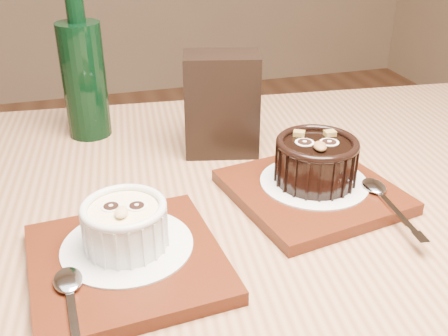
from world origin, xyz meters
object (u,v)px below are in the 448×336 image
object	(u,v)px
ramekin_white	(125,223)
green_bottle	(84,76)
table	(248,288)
condiment_stand	(222,105)
tray_right	(312,191)
ramekin_dark	(316,159)
tray_left	(127,262)

from	to	relation	value
ramekin_white	green_bottle	bearing A→B (deg)	106.70
ramekin_white	green_bottle	size ratio (longest dim) A/B	0.35
table	condiment_stand	bearing A→B (deg)	83.81
tray_right	condiment_stand	size ratio (longest dim) A/B	1.29
tray_right	green_bottle	xyz separation A→B (m)	(-0.24, 0.26, 0.08)
ramekin_white	ramekin_dark	world-z (taller)	ramekin_dark
table	tray_right	xyz separation A→B (m)	(0.09, 0.04, 0.10)
ramekin_dark	green_bottle	xyz separation A→B (m)	(-0.25, 0.26, 0.04)
condiment_stand	tray_left	bearing A→B (deg)	-125.21
ramekin_white	condiment_stand	xyz separation A→B (m)	(0.16, 0.21, 0.03)
table	ramekin_white	distance (m)	0.19
table	ramekin_white	world-z (taller)	ramekin_white
tray_left	ramekin_white	bearing A→B (deg)	79.28
tray_right	tray_left	bearing A→B (deg)	-161.84
table	ramekin_dark	bearing A→B (deg)	24.15
condiment_stand	green_bottle	size ratio (longest dim) A/B	0.60
condiment_stand	green_bottle	distance (m)	0.21
table	green_bottle	size ratio (longest dim) A/B	5.41
tray_left	green_bottle	bearing A→B (deg)	92.45
condiment_stand	ramekin_white	bearing A→B (deg)	-126.64
ramekin_white	tray_right	xyz separation A→B (m)	(0.23, 0.06, -0.04)
table	tray_right	world-z (taller)	tray_right
tray_right	condiment_stand	world-z (taller)	condiment_stand
table	condiment_stand	world-z (taller)	condiment_stand
condiment_stand	green_bottle	bearing A→B (deg)	147.11
table	green_bottle	distance (m)	0.38
tray_left	tray_right	xyz separation A→B (m)	(0.23, 0.08, 0.00)
tray_right	condiment_stand	distance (m)	0.18
tray_right	condiment_stand	xyz separation A→B (m)	(-0.07, 0.15, 0.06)
tray_left	tray_right	distance (m)	0.24
table	condiment_stand	distance (m)	0.25
table	ramekin_dark	xyz separation A→B (m)	(0.10, 0.04, 0.14)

